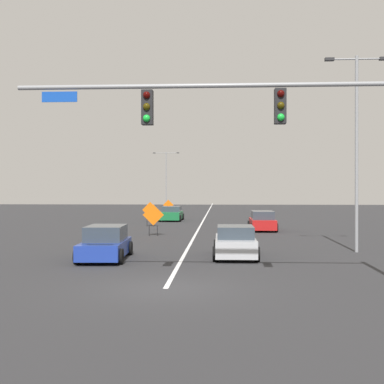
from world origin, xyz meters
TOP-DOWN VIEW (x-y plane):
  - ground at (0.00, 0.00)m, footprint 182.48×182.48m
  - road_centre_stripe at (0.00, 50.69)m, footprint 0.16×101.38m
  - traffic_signal_assembly at (3.36, -0.01)m, footprint 12.14×0.44m
  - street_lamp_mid_right at (8.26, 9.52)m, footprint 3.04×0.24m
  - street_lamp_far_left at (-7.58, 70.85)m, footprint 4.53×0.24m
  - construction_sign_right_lane at (-4.15, 26.42)m, footprint 1.35×0.14m
  - construction_sign_median_near at (-4.58, 45.28)m, footprint 1.27×0.22m
  - construction_sign_left_lane at (-2.72, 17.67)m, footprint 1.39×0.13m
  - car_silver_mid at (2.34, 7.32)m, footprint 1.98×4.14m
  - car_blue_passing at (-3.32, 6.39)m, footprint 2.14×4.28m
  - car_green_far at (-3.11, 34.28)m, footprint 2.22×4.56m
  - car_red_distant at (4.81, 22.49)m, footprint 1.97×4.46m

SIDE VIEW (x-z plane):
  - ground at x=0.00m, z-range 0.00..0.00m
  - road_centre_stripe at x=0.00m, z-range 0.00..0.01m
  - car_green_far at x=-3.11m, z-range -0.05..1.38m
  - car_silver_mid at x=2.34m, z-range -0.04..1.38m
  - car_blue_passing at x=-3.32m, z-range -0.04..1.41m
  - car_red_distant at x=4.81m, z-range -0.03..1.43m
  - construction_sign_median_near at x=-4.58m, z-range 0.22..2.10m
  - construction_sign_right_lane at x=-4.15m, z-range 0.26..2.30m
  - construction_sign_left_lane at x=-2.72m, z-range 0.26..2.34m
  - traffic_signal_assembly at x=3.36m, z-range 1.71..8.24m
  - street_lamp_mid_right at x=8.26m, z-range 0.73..10.24m
  - street_lamp_far_left at x=-7.58m, z-range 0.86..10.46m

